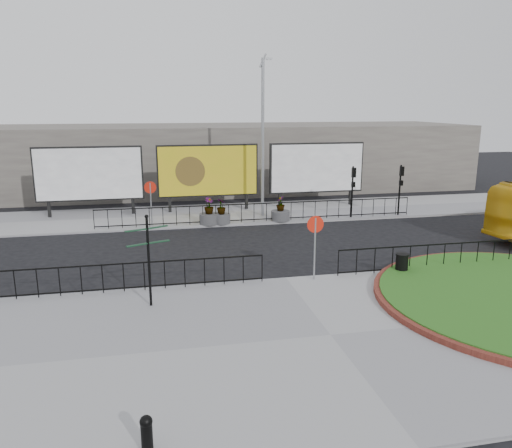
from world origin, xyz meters
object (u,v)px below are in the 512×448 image
object	(u,v)px
lamp_post	(263,136)
litter_bin	(402,264)
planter_c	(280,213)
fingerpost_sign	(148,251)
planter_b	(221,215)
bollard	(147,432)
planter_a	(209,215)
billboard_mid	(208,171)

from	to	relation	value
lamp_post	litter_bin	xyz separation A→B (m)	(2.99, -11.60, -4.28)
litter_bin	planter_c	bearing A→B (deg)	102.95
fingerpost_sign	planter_c	bearing A→B (deg)	38.92
planter_b	planter_c	world-z (taller)	planter_b
fingerpost_sign	bollard	distance (m)	7.41
litter_bin	planter_a	distance (m)	11.86
billboard_mid	fingerpost_sign	size ratio (longest dim) A/B	2.01
billboard_mid	planter_b	size ratio (longest dim) A/B	4.42
bollard	planter_c	xyz separation A→B (m)	(7.36, 18.40, 0.02)
billboard_mid	bollard	world-z (taller)	billboard_mid
lamp_post	planter_c	distance (m)	4.61
planter_c	planter_b	bearing A→B (deg)	180.00
litter_bin	planter_c	distance (m)	10.26
fingerpost_sign	bollard	size ratio (longest dim) A/B	4.00
bollard	planter_a	xyz separation A→B (m)	(3.27, 18.40, 0.06)
billboard_mid	planter_b	xyz separation A→B (m)	(0.30, -3.57, -2.02)
fingerpost_sign	planter_a	xyz separation A→B (m)	(3.19, 11.13, -1.38)
billboard_mid	litter_bin	size ratio (longest dim) A/B	7.29
bollard	planter_c	size ratio (longest dim) A/B	0.55
fingerpost_sign	planter_a	size ratio (longest dim) A/B	2.08
lamp_post	fingerpost_sign	distance (m)	14.61
lamp_post	fingerpost_sign	size ratio (longest dim) A/B	2.99
litter_bin	planter_b	size ratio (longest dim) A/B	0.61
bollard	planter_a	bearing A→B (deg)	79.91
planter_a	planter_b	world-z (taller)	planter_a
bollard	planter_a	world-z (taller)	planter_a
planter_c	planter_a	bearing A→B (deg)	180.00
fingerpost_sign	planter_c	size ratio (longest dim) A/B	2.20
billboard_mid	lamp_post	world-z (taller)	lamp_post
billboard_mid	fingerpost_sign	world-z (taller)	billboard_mid
litter_bin	planter_a	xyz separation A→B (m)	(-6.38, 10.00, 0.05)
litter_bin	planter_c	xyz separation A→B (m)	(-2.30, 10.00, 0.01)
bollard	planter_a	distance (m)	18.69
bollard	lamp_post	bearing A→B (deg)	71.57
planter_a	billboard_mid	bearing A→B (deg)	83.87
fingerpost_sign	planter_c	world-z (taller)	fingerpost_sign
planter_b	litter_bin	bearing A→B (deg)	-60.32
billboard_mid	litter_bin	distance (m)	14.98
billboard_mid	bollard	size ratio (longest dim) A/B	8.04
lamp_post	litter_bin	bearing A→B (deg)	-75.53
fingerpost_sign	lamp_post	bearing A→B (deg)	44.75
billboard_mid	lamp_post	size ratio (longest dim) A/B	0.67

